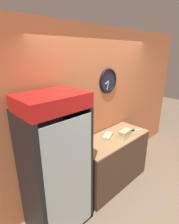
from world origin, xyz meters
name	(u,v)px	position (x,y,z in m)	size (l,w,h in m)	color
ground_plane	(153,208)	(0.00, 0.00, 0.00)	(14.00, 14.00, 0.00)	#7A6651
wall_back	(99,108)	(0.00, 1.20, 1.36)	(5.20, 0.10, 2.70)	#D17547
prep_counter	(112,160)	(0.00, 0.85, 0.46)	(1.40, 0.60, 0.91)	#4C3828
beverage_cooler	(53,158)	(-1.17, 0.89, 1.03)	(0.76, 0.62, 1.88)	black
sandwich_stack_bottom	(125,136)	(0.13, 0.69, 0.95)	(0.26, 0.14, 0.07)	beige
sandwich_stack_middle	(125,132)	(0.13, 0.69, 1.02)	(0.26, 0.14, 0.07)	tan
sandwich_flat_left	(108,136)	(-0.09, 0.90, 0.95)	(0.28, 0.22, 0.06)	beige
chefs_knife	(134,130)	(0.49, 0.74, 0.92)	(0.29, 0.12, 0.02)	silver
condiment_jar	(84,139)	(-0.49, 1.06, 0.98)	(0.10, 0.10, 0.13)	#B72D23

